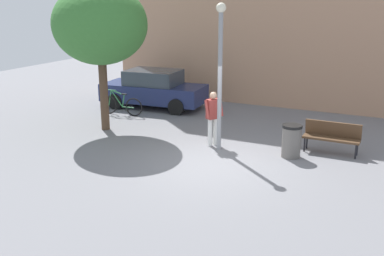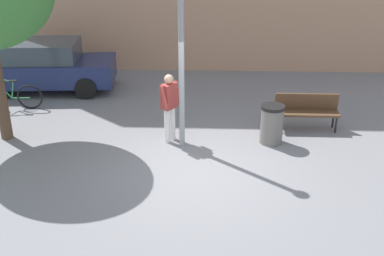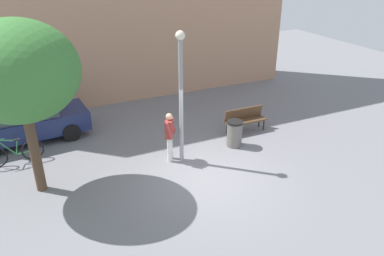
{
  "view_description": "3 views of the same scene",
  "coord_description": "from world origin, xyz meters",
  "px_view_note": "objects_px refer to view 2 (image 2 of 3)",
  "views": [
    {
      "loc": [
        4.57,
        -10.75,
        4.41
      ],
      "look_at": [
        -0.59,
        -0.06,
        0.96
      ],
      "focal_mm": 42.48,
      "sensor_mm": 36.0,
      "label": 1
    },
    {
      "loc": [
        0.3,
        -8.84,
        4.97
      ],
      "look_at": [
        -0.05,
        0.11,
        0.96
      ],
      "focal_mm": 44.29,
      "sensor_mm": 36.0,
      "label": 2
    },
    {
      "loc": [
        -4.47,
        -8.53,
        6.27
      ],
      "look_at": [
        -0.08,
        1.0,
        1.27
      ],
      "focal_mm": 34.89,
      "sensor_mm": 36.0,
      "label": 3
    }
  ],
  "objects_px": {
    "lamppost": "(181,41)",
    "parked_car_navy": "(45,66)",
    "person_by_lamppost": "(170,103)",
    "park_bench": "(307,108)",
    "bicycle_green": "(10,96)",
    "trash_bin": "(272,124)"
  },
  "relations": [
    {
      "from": "lamppost",
      "to": "parked_car_navy",
      "type": "relative_size",
      "value": 0.98
    },
    {
      "from": "person_by_lamppost",
      "to": "park_bench",
      "type": "xyz_separation_m",
      "value": [
        3.39,
        0.86,
        -0.42
      ]
    },
    {
      "from": "person_by_lamppost",
      "to": "lamppost",
      "type": "bearing_deg",
      "value": -39.66
    },
    {
      "from": "park_bench",
      "to": "bicycle_green",
      "type": "height_order",
      "value": "bicycle_green"
    },
    {
      "from": "park_bench",
      "to": "lamppost",
      "type": "bearing_deg",
      "value": -160.24
    },
    {
      "from": "bicycle_green",
      "to": "trash_bin",
      "type": "height_order",
      "value": "bicycle_green"
    },
    {
      "from": "person_by_lamppost",
      "to": "park_bench",
      "type": "height_order",
      "value": "person_by_lamppost"
    },
    {
      "from": "bicycle_green",
      "to": "trash_bin",
      "type": "relative_size",
      "value": 1.91
    },
    {
      "from": "park_bench",
      "to": "parked_car_navy",
      "type": "bearing_deg",
      "value": 160.69
    },
    {
      "from": "lamppost",
      "to": "park_bench",
      "type": "bearing_deg",
      "value": 19.76
    },
    {
      "from": "parked_car_navy",
      "to": "trash_bin",
      "type": "bearing_deg",
      "value": -28.15
    },
    {
      "from": "parked_car_navy",
      "to": "trash_bin",
      "type": "distance_m",
      "value": 7.45
    },
    {
      "from": "lamppost",
      "to": "parked_car_navy",
      "type": "xyz_separation_m",
      "value": [
        -4.44,
        3.75,
        -1.74
      ]
    },
    {
      "from": "park_bench",
      "to": "bicycle_green",
      "type": "bearing_deg",
      "value": 172.78
    },
    {
      "from": "park_bench",
      "to": "bicycle_green",
      "type": "relative_size",
      "value": 0.89
    },
    {
      "from": "lamppost",
      "to": "park_bench",
      "type": "relative_size",
      "value": 2.65
    },
    {
      "from": "lamppost",
      "to": "person_by_lamppost",
      "type": "xyz_separation_m",
      "value": [
        -0.3,
        0.25,
        -1.55
      ]
    },
    {
      "from": "park_bench",
      "to": "trash_bin",
      "type": "bearing_deg",
      "value": -138.01
    },
    {
      "from": "person_by_lamppost",
      "to": "parked_car_navy",
      "type": "bearing_deg",
      "value": 139.8
    },
    {
      "from": "lamppost",
      "to": "trash_bin",
      "type": "distance_m",
      "value": 2.95
    },
    {
      "from": "trash_bin",
      "to": "lamppost",
      "type": "bearing_deg",
      "value": -173.6
    },
    {
      "from": "bicycle_green",
      "to": "trash_bin",
      "type": "bearing_deg",
      "value": -14.97
    }
  ]
}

